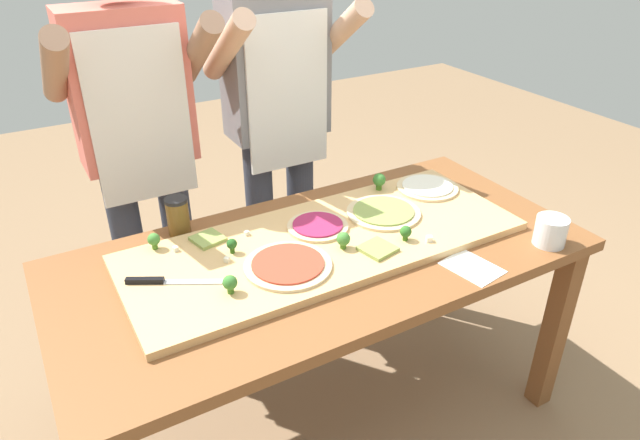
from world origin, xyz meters
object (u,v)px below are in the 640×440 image
at_px(cheese_crumble_d, 247,233).
at_px(sauce_jar, 178,216).
at_px(cook_left, 138,136).
at_px(broccoli_floret_center_right, 230,283).
at_px(pizza_whole_white_garlic, 427,187).
at_px(cheese_crumble_a, 227,260).
at_px(pizza_slice_far_left, 208,239).
at_px(cheese_crumble_c, 176,249).
at_px(pizza_slice_near_right, 378,249).
at_px(recipe_note, 472,267).
at_px(prep_table, 324,276).
at_px(pizza_whole_pesto_green, 383,212).
at_px(broccoli_floret_back_right, 154,240).
at_px(broccoli_floret_back_left, 232,245).
at_px(pizza_whole_beet_magenta, 318,226).
at_px(cook_right, 278,111).
at_px(broccoli_floret_front_mid, 406,232).
at_px(broccoli_floret_front_left, 379,180).
at_px(flour_cup, 550,233).
at_px(cheese_crumble_b, 429,239).
at_px(chefs_knife, 160,281).
at_px(broccoli_floret_center_left, 343,239).
at_px(pizza_whole_tomato_red, 288,265).

relative_size(cheese_crumble_d, sauce_jar, 0.11).
bearing_deg(cook_left, broccoli_floret_center_right, -87.90).
bearing_deg(pizza_whole_white_garlic, cheese_crumble_a, -173.85).
relative_size(pizza_slice_far_left, cheese_crumble_c, 6.14).
bearing_deg(pizza_slice_near_right, recipe_note, -41.19).
relative_size(prep_table, pizza_whole_pesto_green, 6.55).
xyz_separation_m(pizza_slice_far_left, recipe_note, (0.66, -0.52, -0.03)).
height_order(pizza_whole_pesto_green, broccoli_floret_back_right, broccoli_floret_back_right).
xyz_separation_m(pizza_slice_near_right, cheese_crumble_c, (-0.55, 0.31, 0.00)).
xyz_separation_m(broccoli_floret_back_left, recipe_note, (0.62, -0.41, -0.06)).
relative_size(prep_table, broccoli_floret_back_left, 34.46).
distance_m(pizza_whole_beet_magenta, broccoli_floret_back_left, 0.31).
xyz_separation_m(broccoli_floret_center_right, cook_right, (0.54, 0.78, 0.18)).
bearing_deg(prep_table, cook_right, 75.13).
height_order(broccoli_floret_front_mid, cheese_crumble_c, broccoli_floret_front_mid).
bearing_deg(cook_left, recipe_note, -53.71).
bearing_deg(cook_right, prep_table, -104.87).
xyz_separation_m(broccoli_floret_front_left, recipe_note, (-0.03, -0.55, -0.06)).
bearing_deg(cook_right, recipe_note, -80.56).
distance_m(pizza_whole_beet_magenta, sauce_jar, 0.47).
bearing_deg(flour_cup, sauce_jar, 147.13).
bearing_deg(pizza_whole_white_garlic, pizza_whole_beet_magenta, -174.40).
bearing_deg(cheese_crumble_b, pizza_whole_white_garlic, 51.72).
bearing_deg(chefs_knife, pizza_whole_pesto_green, 1.33).
height_order(pizza_slice_far_left, cheese_crumble_d, cheese_crumble_d).
distance_m(pizza_slice_near_right, broccoli_floret_front_left, 0.44).
height_order(broccoli_floret_back_left, broccoli_floret_front_mid, broccoli_floret_front_mid).
bearing_deg(flour_cup, broccoli_floret_front_mid, 152.58).
height_order(pizza_whole_white_garlic, recipe_note, pizza_whole_white_garlic).
distance_m(pizza_whole_beet_magenta, broccoli_floret_front_mid, 0.30).
bearing_deg(pizza_whole_white_garlic, pizza_whole_pesto_green, -162.93).
height_order(recipe_note, cook_right, cook_right).
bearing_deg(broccoli_floret_center_left, prep_table, 129.72).
distance_m(pizza_whole_tomato_red, broccoli_floret_back_right, 0.44).
height_order(sauce_jar, cook_left, cook_left).
xyz_separation_m(flour_cup, cook_right, (-0.48, 1.02, 0.20)).
distance_m(pizza_whole_beet_magenta, broccoli_floret_back_right, 0.53).
relative_size(flour_cup, cook_right, 0.06).
xyz_separation_m(chefs_knife, pizza_slice_far_left, (0.20, 0.15, -0.00)).
distance_m(pizza_slice_far_left, broccoli_floret_front_mid, 0.64).
xyz_separation_m(pizza_whole_pesto_green, broccoli_floret_back_left, (-0.56, 0.03, 0.02)).
distance_m(pizza_slice_near_right, broccoli_floret_back_right, 0.70).
bearing_deg(sauce_jar, pizza_whole_white_garlic, -11.67).
relative_size(broccoli_floret_front_mid, cheese_crumble_a, 3.30).
xyz_separation_m(prep_table, broccoli_floret_back_left, (-0.27, 0.10, 0.15)).
bearing_deg(pizza_whole_white_garlic, flour_cup, -75.87).
height_order(broccoli_floret_center_right, cook_right, cook_right).
height_order(broccoli_floret_front_left, sauce_jar, sauce_jar).
bearing_deg(recipe_note, broccoli_floret_front_left, 86.74).
xyz_separation_m(prep_table, pizza_whole_beet_magenta, (0.03, 0.10, 0.13)).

